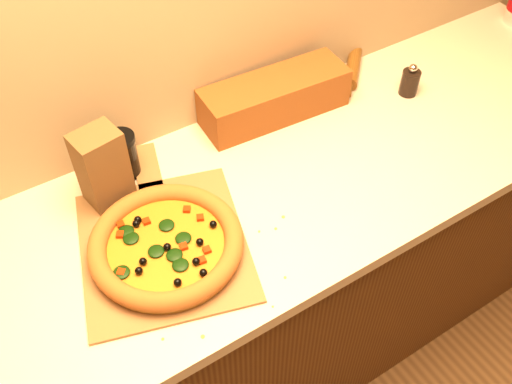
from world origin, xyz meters
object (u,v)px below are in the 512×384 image
(pizza_peel, at_px, (163,240))
(dark_jar, at_px, (123,155))
(pizza, at_px, (166,244))
(pepper_grinder, at_px, (410,82))
(rolling_pin, at_px, (353,65))

(pizza_peel, relative_size, dark_jar, 4.77)
(pizza, bearing_deg, dark_jar, 85.06)
(pizza_peel, height_order, pizza, pizza)
(pizza, xyz_separation_m, pepper_grinder, (0.90, 0.15, 0.01))
(pizza, relative_size, dark_jar, 2.79)
(pepper_grinder, bearing_deg, rolling_pin, 110.44)
(rolling_pin, relative_size, dark_jar, 1.88)
(dark_jar, bearing_deg, rolling_pin, 2.82)
(pizza, distance_m, dark_jar, 0.30)
(rolling_pin, bearing_deg, pizza_peel, -160.02)
(pepper_grinder, distance_m, rolling_pin, 0.20)
(pizza_peel, xyz_separation_m, rolling_pin, (0.83, 0.30, 0.02))
(pizza_peel, height_order, pepper_grinder, pepper_grinder)
(pepper_grinder, bearing_deg, pizza, -170.31)
(pizza, relative_size, pepper_grinder, 3.44)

